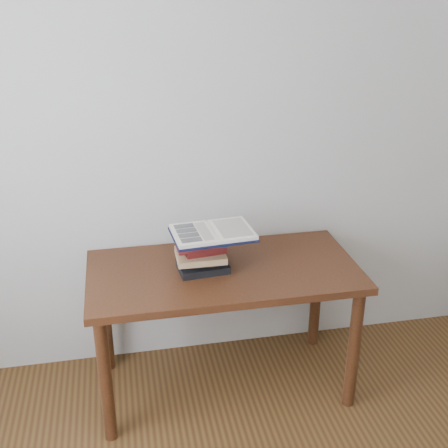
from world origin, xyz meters
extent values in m
cube|color=#B8B6AE|center=(0.00, 1.75, 1.30)|extent=(3.50, 0.04, 2.60)
cube|color=#472511|center=(0.06, 1.38, 0.68)|extent=(1.31, 0.65, 0.04)
cylinder|color=#472511|center=(-0.54, 1.11, 0.33)|extent=(0.06, 0.06, 0.66)
cylinder|color=#472511|center=(0.65, 1.11, 0.33)|extent=(0.06, 0.06, 0.66)
cylinder|color=#472511|center=(-0.54, 1.65, 0.33)|extent=(0.06, 0.06, 0.66)
cylinder|color=#472511|center=(0.65, 1.65, 0.33)|extent=(0.06, 0.06, 0.66)
cube|color=black|center=(-0.04, 1.38, 0.72)|extent=(0.25, 0.19, 0.04)
cube|color=black|center=(-0.06, 1.41, 0.75)|extent=(0.19, 0.16, 0.03)
cube|color=tan|center=(-0.05, 1.39, 0.78)|extent=(0.23, 0.19, 0.03)
cube|color=maroon|center=(-0.04, 1.41, 0.81)|extent=(0.21, 0.18, 0.03)
cube|color=maroon|center=(-0.05, 1.39, 0.84)|extent=(0.23, 0.15, 0.03)
cube|color=#19274D|center=(-0.04, 1.38, 0.87)|extent=(0.25, 0.19, 0.03)
cube|color=black|center=(0.00, 1.37, 0.89)|extent=(0.40, 0.29, 0.01)
cube|color=beige|center=(-0.09, 1.36, 0.90)|extent=(0.20, 0.26, 0.02)
cube|color=beige|center=(0.10, 1.38, 0.90)|extent=(0.20, 0.26, 0.02)
cylinder|color=beige|center=(0.00, 1.37, 0.90)|extent=(0.03, 0.25, 0.01)
cube|color=black|center=(-0.12, 1.44, 0.91)|extent=(0.10, 0.05, 0.00)
cube|color=black|center=(-0.12, 1.39, 0.91)|extent=(0.10, 0.05, 0.00)
cube|color=black|center=(-0.11, 1.34, 0.91)|extent=(0.10, 0.05, 0.00)
cube|color=black|center=(-0.11, 1.28, 0.91)|extent=(0.10, 0.05, 0.00)
cube|color=beige|center=(-0.04, 1.37, 0.91)|extent=(0.06, 0.21, 0.00)
cube|color=beige|center=(0.10, 1.38, 0.91)|extent=(0.16, 0.22, 0.00)
camera|label=1|loc=(-0.41, -0.97, 1.99)|focal=45.00mm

